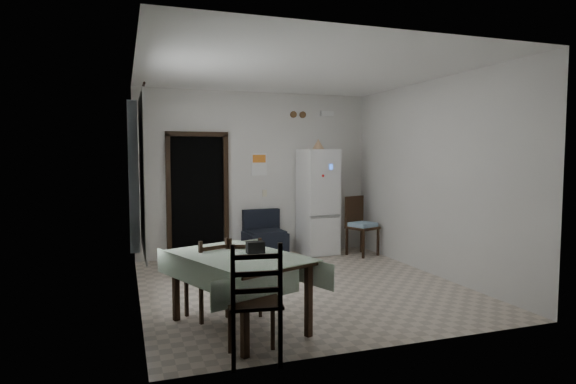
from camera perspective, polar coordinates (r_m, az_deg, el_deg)
The scene contains 25 objects.
ground at distance 6.70m, azimuth 1.41°, elevation -11.03°, with size 4.50×4.50×0.00m, color #C3B29F.
ceiling at distance 6.56m, azimuth 1.46°, elevation 14.20°, with size 4.20×4.50×0.02m, color white, non-canonical shape.
wall_back at distance 8.61m, azimuth -3.79°, elevation 2.16°, with size 4.20×0.02×2.90m, color silver, non-canonical shape.
wall_front at distance 4.43m, azimuth 11.61°, elevation 0.02°, with size 4.20×0.02×2.90m, color silver, non-canonical shape.
wall_left at distance 6.07m, azimuth -17.50°, elevation 1.05°, with size 0.02×4.50×2.90m, color silver, non-canonical shape.
wall_right at distance 7.47m, azimuth 16.73°, elevation 1.65°, with size 0.02×4.50×2.90m, color silver, non-canonical shape.
doorway at distance 8.62m, azimuth -10.88°, elevation -0.50°, with size 1.06×0.52×2.22m.
window_recess at distance 5.86m, azimuth -17.96°, elevation 1.91°, with size 0.10×1.20×1.60m, color silver.
curtain at distance 5.87m, azimuth -16.88°, elevation 1.94°, with size 0.02×1.45×1.85m, color silver.
curtain_rod at distance 5.91m, azimuth -16.99°, elevation 11.19°, with size 0.02×0.02×1.60m, color black.
calendar at distance 8.61m, azimuth -3.45°, elevation 3.30°, with size 0.28×0.02×0.40m, color white.
calendar_image at distance 8.60m, azimuth -3.44°, elevation 3.96°, with size 0.24×0.01×0.14m, color orange.
light_switch at distance 8.66m, azimuth -2.80°, elevation -0.14°, with size 0.08×0.02×0.12m, color beige.
vent_left at distance 8.83m, azimuth 0.65°, elevation 9.18°, with size 0.12×0.12×0.03m, color brown.
vent_right at distance 8.89m, azimuth 1.76°, elevation 9.14°, with size 0.12×0.12×0.03m, color brown.
emergency_light at distance 9.05m, azimuth 4.63°, elevation 9.24°, with size 0.25×0.07×0.09m, color white.
fridge at distance 8.69m, azimuth 3.58°, elevation -1.17°, with size 0.61×0.61×1.89m, color white, non-canonical shape.
tan_cone at distance 8.61m, azimuth 3.61°, elevation 5.67°, with size 0.22×0.22×0.18m, color tan.
navy_seat at distance 8.43m, azimuth -2.76°, elevation -5.00°, with size 0.68×0.65×0.82m, color black, non-canonical shape.
corner_chair at distance 8.67m, azimuth 8.83°, elevation -4.02°, with size 0.45×0.45×1.05m, color black, non-canonical shape.
dining_table at distance 5.07m, azimuth -5.82°, elevation -11.66°, with size 0.97×1.47×0.77m, color #A4BBA0, non-canonical shape.
black_bag at distance 5.04m, azimuth -3.89°, elevation -6.56°, with size 0.18×0.11×0.12m, color black.
dining_chair_far_left at distance 5.43m, azimuth -9.62°, elevation -9.95°, with size 0.38×0.38×0.88m, color black, non-canonical shape.
dining_chair_far_right at distance 5.52m, azimuth -5.11°, elevation -9.70°, with size 0.38×0.38×0.88m, color black, non-canonical shape.
dining_chair_near_head at distance 4.26m, azimuth -4.06°, elevation -12.69°, with size 0.45×0.45×1.06m, color black, non-canonical shape.
Camera 1 is at (-2.25, -6.06, 1.78)m, focal length 30.00 mm.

